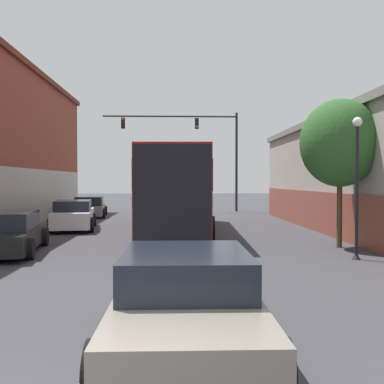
# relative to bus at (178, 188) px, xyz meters

# --- Properties ---
(lane_center_line) EXTENTS (0.14, 46.48, 0.01)m
(lane_center_line) POSITION_rel_bus_xyz_m (-1.15, 0.15, -1.99)
(lane_center_line) COLOR silver
(lane_center_line) RESTS_ON ground_plane
(bus) EXTENTS (3.25, 11.81, 3.56)m
(bus) POSITION_rel_bus_xyz_m (0.00, 0.00, 0.00)
(bus) COLOR maroon
(bus) RESTS_ON ground_plane
(hatchback_foreground) EXTENTS (2.16, 4.17, 1.33)m
(hatchback_foreground) POSITION_rel_bus_xyz_m (0.02, -14.22, -1.35)
(hatchback_foreground) COLOR slate
(hatchback_foreground) RESTS_ON ground_plane
(parked_car_left_near) EXTENTS (2.39, 4.26, 1.30)m
(parked_car_left_near) POSITION_rel_bus_xyz_m (-5.57, 8.60, -1.38)
(parked_car_left_near) COLOR slate
(parked_car_left_near) RESTS_ON ground_plane
(parked_car_left_mid) EXTENTS (2.41, 4.80, 1.33)m
(parked_car_left_mid) POSITION_rel_bus_xyz_m (-5.39, -5.80, -1.36)
(parked_car_left_mid) COLOR black
(parked_car_left_mid) RESTS_ON ground_plane
(parked_car_left_far) EXTENTS (2.45, 4.75, 1.39)m
(parked_car_left_far) POSITION_rel_bus_xyz_m (-4.92, 1.13, -1.32)
(parked_car_left_far) COLOR silver
(parked_car_left_far) RESTS_ON ground_plane
(traffic_signal_gantry) EXTENTS (10.07, 0.36, 7.42)m
(traffic_signal_gantry) POSITION_rel_bus_xyz_m (1.60, 13.38, 3.42)
(traffic_signal_gantry) COLOR black
(traffic_signal_gantry) RESTS_ON ground_plane
(street_lamp) EXTENTS (0.28, 0.28, 4.16)m
(street_lamp) POSITION_rel_bus_xyz_m (5.17, -7.35, 0.23)
(street_lamp) COLOR black
(street_lamp) RESTS_ON ground_plane
(street_tree_near) EXTENTS (2.75, 2.47, 5.11)m
(street_tree_near) POSITION_rel_bus_xyz_m (5.54, -4.99, 1.60)
(street_tree_near) COLOR #4C3823
(street_tree_near) RESTS_ON ground_plane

